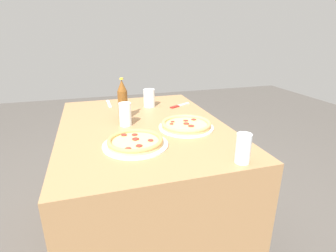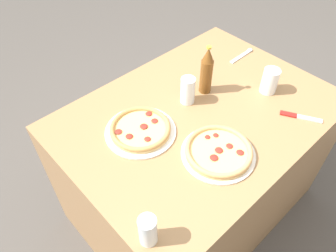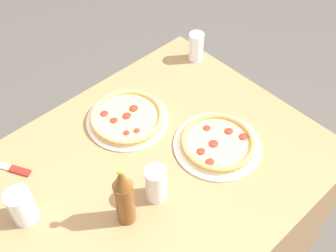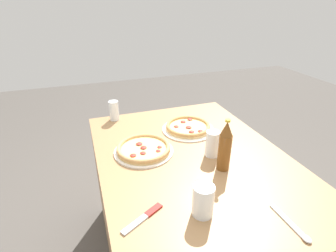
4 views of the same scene
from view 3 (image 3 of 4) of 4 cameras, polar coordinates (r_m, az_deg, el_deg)
name	(u,v)px [view 3 (image 3 of 4)]	position (r m, az deg, el deg)	size (l,w,h in m)	color
table	(145,233)	(1.72, -3.15, -14.21)	(1.25, 0.91, 0.78)	#997047
pizza_pepperoni	(218,143)	(1.46, 6.74, -2.31)	(0.30, 0.30, 0.04)	silver
pizza_margherita	(127,117)	(1.53, -5.55, 1.19)	(0.30, 0.30, 0.04)	silver
glass_mango_juice	(156,185)	(1.29, -1.63, -7.97)	(0.07, 0.07, 0.13)	white
glass_cola	(196,48)	(1.77, 3.82, 10.51)	(0.06, 0.06, 0.12)	white
glass_red_wine	(22,207)	(1.33, -19.14, -10.32)	(0.08, 0.08, 0.12)	white
beer_bottle	(124,196)	(1.21, -5.98, -9.45)	(0.06, 0.06, 0.25)	brown
knife	(8,167)	(1.50, -20.88, -5.27)	(0.11, 0.17, 0.01)	maroon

